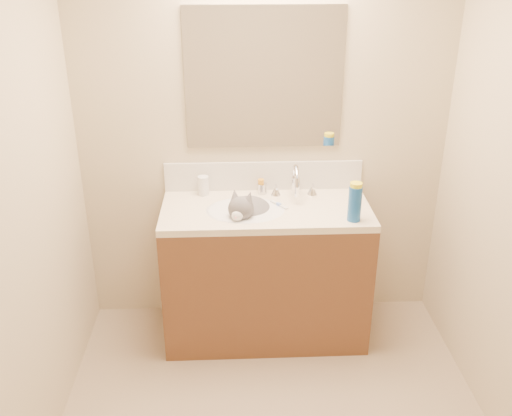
{
  "coord_description": "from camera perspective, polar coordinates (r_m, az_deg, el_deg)",
  "views": [
    {
      "loc": [
        -0.19,
        -1.99,
        2.22
      ],
      "look_at": [
        -0.06,
        0.92,
        0.88
      ],
      "focal_mm": 40.0,
      "sensor_mm": 36.0,
      "label": 1
    }
  ],
  "objects": [
    {
      "name": "toothbrush",
      "position": [
        3.29,
        2.3,
        0.32
      ],
      "size": [
        0.1,
        0.13,
        0.01
      ],
      "primitive_type": "cube",
      "rotation": [
        0.0,
        0.0,
        0.62
      ],
      "color": "silver",
      "rests_on": "counter_slab"
    },
    {
      "name": "counter_slab",
      "position": [
        3.28,
        1.01,
        -0.25
      ],
      "size": [
        1.2,
        0.55,
        0.04
      ],
      "primitive_type": "cube",
      "color": "beige",
      "rests_on": "vanity_cabinet"
    },
    {
      "name": "amber_bottle",
      "position": [
        3.44,
        0.5,
        2.18
      ],
      "size": [
        0.05,
        0.05,
        0.09
      ],
      "primitive_type": "cylinder",
      "rotation": [
        0.0,
        0.0,
        -0.37
      ],
      "color": "orange",
      "rests_on": "counter_slab"
    },
    {
      "name": "faucet",
      "position": [
        3.37,
        3.93,
        2.42
      ],
      "size": [
        0.28,
        0.2,
        0.21
      ],
      "color": "silver",
      "rests_on": "counter_slab"
    },
    {
      "name": "backsplash",
      "position": [
        3.47,
        0.75,
        3.22
      ],
      "size": [
        1.2,
        0.02,
        0.18
      ],
      "primitive_type": "cube",
      "color": "beige",
      "rests_on": "counter_slab"
    },
    {
      "name": "pill_bottle",
      "position": [
        3.43,
        -5.28,
        2.24
      ],
      "size": [
        0.08,
        0.08,
        0.12
      ],
      "primitive_type": "cylinder",
      "rotation": [
        0.0,
        0.0,
        0.21
      ],
      "color": "silver",
      "rests_on": "counter_slab"
    },
    {
      "name": "vanity_cabinet",
      "position": [
        3.48,
        0.96,
        -6.68
      ],
      "size": [
        1.2,
        0.55,
        0.82
      ],
      "primitive_type": "cube",
      "color": "brown",
      "rests_on": "ground"
    },
    {
      "name": "cat",
      "position": [
        3.27,
        -0.78,
        -0.59
      ],
      "size": [
        0.37,
        0.42,
        0.31
      ],
      "rotation": [
        0.0,
        0.0,
        -0.38
      ],
      "color": "#514F51",
      "rests_on": "basin"
    },
    {
      "name": "toothbrush_head",
      "position": [
        3.29,
        2.3,
        0.37
      ],
      "size": [
        0.03,
        0.03,
        0.02
      ],
      "primitive_type": "cube",
      "rotation": [
        0.0,
        0.0,
        0.62
      ],
      "color": "#6F95ED",
      "rests_on": "counter_slab"
    },
    {
      "name": "mirror",
      "position": [
        3.3,
        0.81,
        12.79
      ],
      "size": [
        0.9,
        0.02,
        0.8
      ],
      "primitive_type": "cube",
      "color": "white",
      "rests_on": "room_shell"
    },
    {
      "name": "silver_jar",
      "position": [
        3.44,
        0.65,
        1.95
      ],
      "size": [
        0.06,
        0.06,
        0.06
      ],
      "primitive_type": "cylinder",
      "rotation": [
        0.0,
        0.0,
        0.04
      ],
      "color": "#B7B7BC",
      "rests_on": "counter_slab"
    },
    {
      "name": "pill_label",
      "position": [
        3.43,
        -5.27,
        2.01
      ],
      "size": [
        0.07,
        0.07,
        0.04
      ],
      "primitive_type": "cylinder",
      "rotation": [
        0.0,
        0.0,
        0.21
      ],
      "color": "orange",
      "rests_on": "pill_bottle"
    },
    {
      "name": "spray_can",
      "position": [
        3.12,
        9.84,
        0.43
      ],
      "size": [
        0.09,
        0.09,
        0.2
      ],
      "primitive_type": "cylinder",
      "rotation": [
        0.0,
        0.0,
        0.37
      ],
      "color": "#164F9E",
      "rests_on": "counter_slab"
    },
    {
      "name": "room_shell",
      "position": [
        2.13,
        2.76,
        4.48
      ],
      "size": [
        2.24,
        2.54,
        2.52
      ],
      "color": "#BCAC8C",
      "rests_on": "ground"
    },
    {
      "name": "spray_cap",
      "position": [
        3.08,
        9.98,
        2.15
      ],
      "size": [
        0.09,
        0.09,
        0.04
      ],
      "primitive_type": "cylinder",
      "rotation": [
        0.0,
        0.0,
        0.37
      ],
      "color": "yellow",
      "rests_on": "spray_can"
    },
    {
      "name": "basin",
      "position": [
        3.27,
        -1.07,
        -1.31
      ],
      "size": [
        0.45,
        0.36,
        0.14
      ],
      "primitive_type": "ellipsoid",
      "color": "white",
      "rests_on": "vanity_cabinet"
    }
  ]
}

